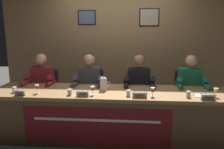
# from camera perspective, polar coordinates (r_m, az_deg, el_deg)

# --- Properties ---
(ground_plane) EXTENTS (12.00, 12.00, 0.00)m
(ground_plane) POSITION_cam_1_polar(r_m,az_deg,el_deg) (3.62, -0.00, -15.37)
(ground_plane) COLOR #4C4742
(wall_back_panelled) EXTENTS (4.85, 0.14, 2.60)m
(wall_back_panelled) POSITION_cam_1_polar(r_m,az_deg,el_deg) (4.76, 1.46, 7.57)
(wall_back_panelled) COLOR #937047
(wall_back_panelled) RESTS_ON ground_plane
(conference_table) EXTENTS (3.65, 0.85, 0.73)m
(conference_table) POSITION_cam_1_polar(r_m,az_deg,el_deg) (3.31, -0.25, -8.44)
(conference_table) COLOR olive
(conference_table) RESTS_ON ground_plane
(chair_far_left) EXTENTS (0.44, 0.45, 0.91)m
(chair_far_left) POSITION_cam_1_polar(r_m,az_deg,el_deg) (4.28, -16.45, -5.11)
(chair_far_left) COLOR black
(chair_far_left) RESTS_ON ground_plane
(panelist_far_left) EXTENTS (0.51, 0.48, 1.24)m
(panelist_far_left) POSITION_cam_1_polar(r_m,az_deg,el_deg) (4.03, -17.68, -2.15)
(panelist_far_left) COLOR black
(panelist_far_left) RESTS_ON ground_plane
(nameplate_far_left) EXTENTS (0.15, 0.06, 0.08)m
(nameplate_far_left) POSITION_cam_1_polar(r_m,az_deg,el_deg) (3.37, -22.51, -4.30)
(nameplate_far_left) COLOR white
(nameplate_far_left) RESTS_ON conference_table
(juice_glass_far_left) EXTENTS (0.06, 0.06, 0.12)m
(juice_glass_far_left) POSITION_cam_1_polar(r_m,az_deg,el_deg) (3.39, -18.62, -3.13)
(juice_glass_far_left) COLOR white
(juice_glass_far_left) RESTS_ON conference_table
(water_cup_far_left) EXTENTS (0.06, 0.06, 0.08)m
(water_cup_far_left) POSITION_cam_1_polar(r_m,az_deg,el_deg) (3.55, -23.68, -3.64)
(water_cup_far_left) COLOR silver
(water_cup_far_left) RESTS_ON conference_table
(chair_center_left) EXTENTS (0.44, 0.45, 0.91)m
(chair_center_left) POSITION_cam_1_polar(r_m,az_deg,el_deg) (4.06, -5.26, -5.58)
(chair_center_left) COLOR black
(chair_center_left) RESTS_ON ground_plane
(panelist_center_left) EXTENTS (0.51, 0.48, 1.24)m
(panelist_center_left) POSITION_cam_1_polar(r_m,az_deg,el_deg) (3.79, -5.85, -2.49)
(panelist_center_left) COLOR black
(panelist_center_left) RESTS_ON ground_plane
(nameplate_center_left) EXTENTS (0.17, 0.06, 0.08)m
(nameplate_center_left) POSITION_cam_1_polar(r_m,az_deg,el_deg) (3.11, -7.56, -4.82)
(nameplate_center_left) COLOR white
(nameplate_center_left) RESTS_ON conference_table
(juice_glass_center_left) EXTENTS (0.06, 0.06, 0.12)m
(juice_glass_center_left) POSITION_cam_1_polar(r_m,az_deg,el_deg) (3.14, -4.99, -3.69)
(juice_glass_center_left) COLOR white
(juice_glass_center_left) RESTS_ON conference_table
(water_cup_center_left) EXTENTS (0.06, 0.06, 0.08)m
(water_cup_center_left) POSITION_cam_1_polar(r_m,az_deg,el_deg) (3.19, -10.79, -4.51)
(water_cup_center_left) COLOR silver
(water_cup_center_left) RESTS_ON conference_table
(chair_center_right) EXTENTS (0.44, 0.45, 0.91)m
(chair_center_right) POSITION_cam_1_polar(r_m,az_deg,el_deg) (4.01, 6.71, -5.85)
(chair_center_right) COLOR black
(chair_center_right) RESTS_ON ground_plane
(panelist_center_right) EXTENTS (0.51, 0.48, 1.24)m
(panelist_center_right) POSITION_cam_1_polar(r_m,az_deg,el_deg) (3.74, 6.92, -2.73)
(panelist_center_right) COLOR black
(panelist_center_right) RESTS_ON ground_plane
(nameplate_center_right) EXTENTS (0.20, 0.06, 0.08)m
(nameplate_center_right) POSITION_cam_1_polar(r_m,az_deg,el_deg) (3.04, 7.08, -5.15)
(nameplate_center_right) COLOR white
(nameplate_center_right) RESTS_ON conference_table
(juice_glass_center_right) EXTENTS (0.06, 0.06, 0.12)m
(juice_glass_center_right) POSITION_cam_1_polar(r_m,az_deg,el_deg) (3.11, 10.36, -3.98)
(juice_glass_center_right) COLOR white
(juice_glass_center_right) RESTS_ON conference_table
(water_cup_center_right) EXTENTS (0.06, 0.06, 0.08)m
(water_cup_center_right) POSITION_cam_1_polar(r_m,az_deg,el_deg) (3.10, 4.26, -4.84)
(water_cup_center_right) COLOR silver
(water_cup_center_right) RESTS_ON conference_table
(chair_far_right) EXTENTS (0.44, 0.45, 0.91)m
(chair_far_right) POSITION_cam_1_polar(r_m,az_deg,el_deg) (4.13, 18.49, -5.87)
(chair_far_right) COLOR black
(chair_far_right) RESTS_ON ground_plane
(panelist_far_right) EXTENTS (0.51, 0.48, 1.24)m
(panelist_far_right) POSITION_cam_1_polar(r_m,az_deg,el_deg) (3.87, 19.45, -2.84)
(panelist_far_right) COLOR black
(panelist_far_right) RESTS_ON ground_plane
(nameplate_far_right) EXTENTS (0.19, 0.06, 0.08)m
(nameplate_far_right) POSITION_cam_1_polar(r_m,az_deg,el_deg) (3.19, 23.39, -5.27)
(nameplate_far_right) COLOR white
(nameplate_far_right) RESTS_ON conference_table
(juice_glass_far_right) EXTENTS (0.06, 0.06, 0.12)m
(juice_glass_far_right) POSITION_cam_1_polar(r_m,az_deg,el_deg) (3.35, 25.04, -3.81)
(juice_glass_far_right) COLOR white
(juice_glass_far_right) RESTS_ON conference_table
(water_cup_far_right) EXTENTS (0.06, 0.06, 0.08)m
(water_cup_far_right) POSITION_cam_1_polar(r_m,az_deg,el_deg) (3.21, 18.96, -4.88)
(water_cup_far_right) COLOR silver
(water_cup_far_right) RESTS_ON conference_table
(water_pitcher_central) EXTENTS (0.15, 0.10, 0.21)m
(water_pitcher_central) POSITION_cam_1_polar(r_m,az_deg,el_deg) (3.37, -2.18, -2.42)
(water_pitcher_central) COLOR silver
(water_pitcher_central) RESTS_ON conference_table
(document_stack_far_right) EXTENTS (0.24, 0.19, 0.01)m
(document_stack_far_right) POSITION_cam_1_polar(r_m,az_deg,el_deg) (3.31, 22.38, -5.17)
(document_stack_far_right) COLOR white
(document_stack_far_right) RESTS_ON conference_table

